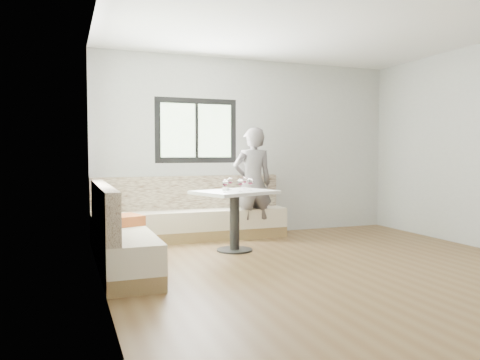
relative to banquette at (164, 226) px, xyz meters
name	(u,v)px	position (x,y,z in m)	size (l,w,h in m)	color
room	(324,143)	(1.51, -1.55, 1.08)	(5.01, 5.01, 2.81)	brown
banquette	(164,226)	(0.00, 0.00, 0.00)	(2.90, 2.80, 0.95)	olive
table	(235,206)	(0.87, -0.37, 0.27)	(1.18, 1.06, 0.81)	black
person	(253,183)	(1.46, 0.43, 0.51)	(0.62, 0.40, 1.69)	#5E5858
olive_ramekin	(226,189)	(0.76, -0.33, 0.49)	(0.10, 0.10, 0.04)	white
wine_glass_a	(225,183)	(0.65, -0.64, 0.59)	(0.08, 0.08, 0.17)	white
wine_glass_b	(240,183)	(0.87, -0.58, 0.59)	(0.08, 0.08, 0.17)	white
wine_glass_c	(250,182)	(1.06, -0.45, 0.59)	(0.08, 0.08, 0.17)	white
wine_glass_d	(230,181)	(0.86, -0.22, 0.59)	(0.08, 0.08, 0.17)	white
wine_glass_e	(244,180)	(1.09, -0.16, 0.59)	(0.08, 0.08, 0.17)	white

